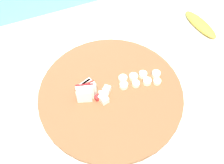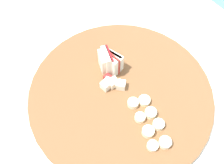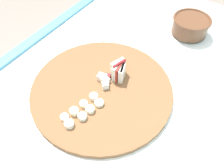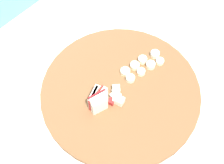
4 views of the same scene
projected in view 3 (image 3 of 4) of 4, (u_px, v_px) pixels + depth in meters
The scene contains 6 objects.
tiled_countertop at pixel (106, 161), 1.05m from camera, with size 1.47×0.81×0.92m.
cutting_board at pixel (102, 90), 0.72m from camera, with size 0.44×0.44×0.02m, color brown.
apple_wedge_fan at pixel (119, 70), 0.73m from camera, with size 0.06×0.05×0.06m.
apple_dice_pile at pixel (104, 80), 0.72m from camera, with size 0.06×0.06×0.02m.
banana_slice_rows at pixel (83, 110), 0.65m from camera, with size 0.14×0.08×0.01m.
ceramic_bowl at pixel (191, 25), 0.88m from camera, with size 0.14×0.14×0.07m.
Camera 3 is at (0.32, 0.25, 1.48)m, focal length 37.34 mm.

